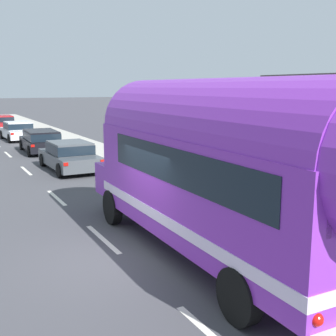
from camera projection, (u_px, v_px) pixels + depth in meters
ground_plane at (124, 258)px, 10.24m from camera, size 300.00×300.00×0.00m
lane_markings at (75, 164)px, 22.60m from camera, size 3.78×80.00×0.01m
sidewalk_slab at (141, 168)px, 21.21m from camera, size 2.70×90.00×0.15m
painted_bus at (227, 164)px, 9.36m from camera, size 2.73×10.71×4.12m
car_lead at (70, 155)px, 20.85m from camera, size 2.08×4.64×1.37m
car_second at (41, 140)px, 26.38m from camera, size 2.10×4.56×1.37m
car_third at (18, 130)px, 32.65m from camera, size 2.15×4.53×1.37m
car_fourth at (3, 122)px, 39.54m from camera, size 1.96×4.79×1.37m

